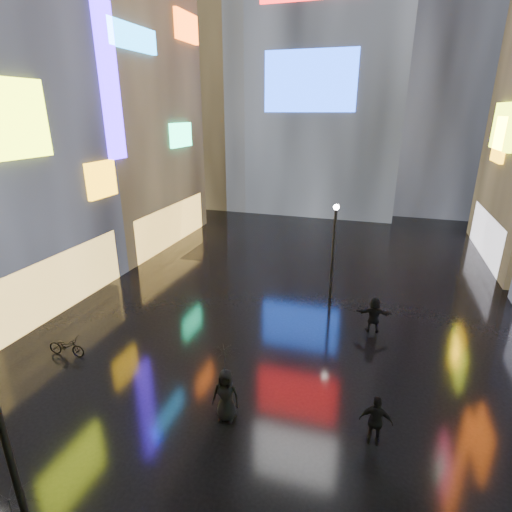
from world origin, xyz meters
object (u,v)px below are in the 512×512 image
at_px(lamp_near, 5,439).
at_px(lamp_far, 334,247).
at_px(bicycle, 66,346).
at_px(pedestrian_3, 376,421).

distance_m(lamp_near, lamp_far, 16.00).
distance_m(lamp_far, bicycle, 13.29).
height_order(pedestrian_3, bicycle, pedestrian_3).
height_order(lamp_far, pedestrian_3, lamp_far).
distance_m(lamp_far, pedestrian_3, 10.31).
bearing_deg(lamp_near, bicycle, 125.48).
distance_m(lamp_near, pedestrian_3, 9.68).
relative_size(lamp_near, bicycle, 3.18).
relative_size(lamp_near, pedestrian_3, 3.09).
height_order(lamp_far, bicycle, lamp_far).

